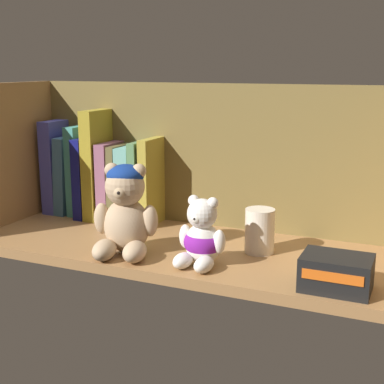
% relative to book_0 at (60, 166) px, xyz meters
% --- Properties ---
extents(shelf_board, '(0.83, 0.30, 0.02)m').
position_rel_book_0_xyz_m(shelf_board, '(0.38, -0.13, -0.12)').
color(shelf_board, '#9E7042').
rests_on(shelf_board, ground).
extents(shelf_back_panel, '(0.85, 0.01, 0.33)m').
position_rel_book_0_xyz_m(shelf_back_panel, '(0.38, 0.03, 0.03)').
color(shelf_back_panel, brown).
rests_on(shelf_back_panel, ground).
extents(shelf_side_panel_left, '(0.02, 0.33, 0.33)m').
position_rel_book_0_xyz_m(shelf_side_panel_left, '(-0.04, -0.13, 0.03)').
color(shelf_side_panel_left, '#9E7042').
rests_on(shelf_side_panel_left, ground).
extents(book_0, '(0.03, 0.11, 0.22)m').
position_rel_book_0_xyz_m(book_0, '(0.00, 0.00, 0.00)').
color(book_0, '#4448B4').
rests_on(book_0, shelf_board).
extents(book_1, '(0.03, 0.11, 0.18)m').
position_rel_book_0_xyz_m(book_1, '(0.03, 0.00, -0.02)').
color(book_1, '#38648C').
rests_on(book_1, shelf_board).
extents(book_2, '(0.03, 0.10, 0.21)m').
position_rel_book_0_xyz_m(book_2, '(0.06, 0.00, -0.01)').
color(book_2, teal).
rests_on(book_2, shelf_board).
extents(book_3, '(0.02, 0.14, 0.18)m').
position_rel_book_0_xyz_m(book_3, '(0.09, 0.00, -0.02)').
color(book_3, navy).
rests_on(book_3, shelf_board).
extents(book_4, '(0.03, 0.14, 0.25)m').
position_rel_book_0_xyz_m(book_4, '(0.12, 0.00, 0.01)').
color(book_4, olive).
rests_on(book_4, shelf_board).
extents(book_5, '(0.03, 0.13, 0.18)m').
position_rel_book_0_xyz_m(book_5, '(0.15, 0.00, -0.02)').
color(book_5, '#8A536E').
rests_on(book_5, shelf_board).
extents(book_6, '(0.02, 0.14, 0.17)m').
position_rel_book_0_xyz_m(book_6, '(0.18, 0.00, -0.02)').
color(book_6, brown).
rests_on(book_6, shelf_board).
extents(book_7, '(0.03, 0.14, 0.17)m').
position_rel_book_0_xyz_m(book_7, '(0.21, 0.00, -0.02)').
color(book_7, '#68ACA4').
rests_on(book_7, shelf_board).
extents(book_8, '(0.02, 0.14, 0.18)m').
position_rel_book_0_xyz_m(book_8, '(0.24, 0.00, -0.02)').
color(book_8, '#538152').
rests_on(book_8, shelf_board).
extents(book_9, '(0.02, 0.13, 0.19)m').
position_rel_book_0_xyz_m(book_9, '(0.26, 0.00, -0.01)').
color(book_9, '#A39132').
rests_on(book_9, shelf_board).
extents(teddy_bear_larger, '(0.13, 0.13, 0.17)m').
position_rel_book_0_xyz_m(teddy_bear_larger, '(0.30, -0.21, -0.03)').
color(teddy_bear_larger, tan).
rests_on(teddy_bear_larger, shelf_board).
extents(teddy_bear_smaller, '(0.09, 0.10, 0.12)m').
position_rel_book_0_xyz_m(teddy_bear_smaller, '(0.46, -0.21, -0.06)').
color(teddy_bear_smaller, white).
rests_on(teddy_bear_smaller, shelf_board).
extents(pillar_candle, '(0.06, 0.06, 0.08)m').
position_rel_book_0_xyz_m(pillar_candle, '(0.53, -0.11, -0.07)').
color(pillar_candle, silver).
rests_on(pillar_candle, shelf_board).
extents(small_product_box, '(0.11, 0.08, 0.05)m').
position_rel_book_0_xyz_m(small_product_box, '(0.69, -0.23, -0.08)').
color(small_product_box, black).
rests_on(small_product_box, shelf_board).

